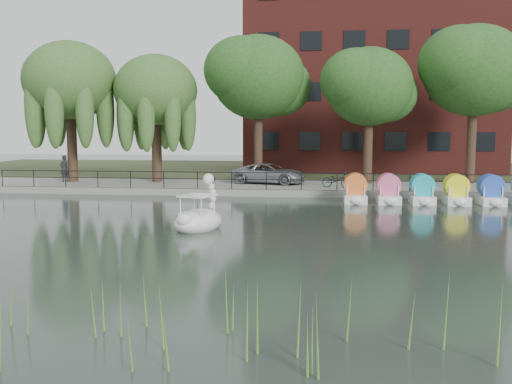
% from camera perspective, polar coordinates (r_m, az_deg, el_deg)
% --- Properties ---
extents(ground_plane, '(120.00, 120.00, 0.00)m').
position_cam_1_polar(ground_plane, '(19.59, -2.83, -5.08)').
color(ground_plane, '#3C4945').
extents(promenade, '(40.00, 6.00, 0.40)m').
position_cam_1_polar(promenade, '(35.27, 1.47, 0.43)').
color(promenade, gray).
rests_on(promenade, ground_plane).
extents(kerb, '(40.00, 0.25, 0.40)m').
position_cam_1_polar(kerb, '(32.35, 0.99, -0.12)').
color(kerb, gray).
rests_on(kerb, ground_plane).
extents(land_strip, '(60.00, 22.00, 0.36)m').
position_cam_1_polar(land_strip, '(49.17, 2.96, 2.13)').
color(land_strip, '#47512D').
rests_on(land_strip, ground_plane).
extents(railing, '(32.00, 0.05, 1.00)m').
position_cam_1_polar(railing, '(32.45, 1.03, 1.58)').
color(railing, black).
rests_on(railing, promenade).
extents(apartment_building, '(20.00, 10.07, 18.00)m').
position_cam_1_polar(apartment_building, '(49.34, 11.37, 12.70)').
color(apartment_building, '#4C1E16').
rests_on(apartment_building, land_strip).
extents(willow_left, '(5.88, 5.88, 9.01)m').
position_cam_1_polar(willow_left, '(39.06, -18.13, 10.51)').
color(willow_left, '#473323').
rests_on(willow_left, promenade).
extents(willow_mid, '(5.32, 5.32, 8.15)m').
position_cam_1_polar(willow_mid, '(37.55, -10.01, 9.95)').
color(willow_mid, '#473323').
rests_on(willow_mid, promenade).
extents(broadleaf_center, '(6.00, 6.00, 9.25)m').
position_cam_1_polar(broadleaf_center, '(37.29, 0.23, 11.32)').
color(broadleaf_center, '#473323').
rests_on(broadleaf_center, promenade).
extents(broadleaf_right, '(5.40, 5.40, 8.32)m').
position_cam_1_polar(broadleaf_right, '(36.61, 11.26, 10.23)').
color(broadleaf_right, '#473323').
rests_on(broadleaf_right, promenade).
extents(broadleaf_far, '(6.30, 6.30, 9.71)m').
position_cam_1_polar(broadleaf_far, '(38.72, 21.00, 11.22)').
color(broadleaf_far, '#473323').
rests_on(broadleaf_far, promenade).
extents(minivan, '(3.60, 5.68, 1.46)m').
position_cam_1_polar(minivan, '(35.74, 1.37, 2.01)').
color(minivan, gray).
rests_on(minivan, promenade).
extents(bicycle, '(1.09, 1.82, 1.00)m').
position_cam_1_polar(bicycle, '(33.63, 8.06, 1.27)').
color(bicycle, gray).
rests_on(bicycle, promenade).
extents(pedestrian, '(0.71, 0.84, 1.98)m').
position_cam_1_polar(pedestrian, '(38.97, -18.64, 2.43)').
color(pedestrian, black).
rests_on(pedestrian, promenade).
extents(swan_boat, '(2.25, 2.84, 2.10)m').
position_cam_1_polar(swan_boat, '(22.23, -5.72, -2.51)').
color(swan_boat, white).
rests_on(swan_boat, ground_plane).
extents(pedal_boat_row, '(11.35, 1.70, 1.40)m').
position_cam_1_polar(pedal_boat_row, '(30.90, 19.38, -0.04)').
color(pedal_boat_row, white).
rests_on(pedal_boat_row, ground_plane).
extents(reed_bank, '(24.00, 2.40, 1.20)m').
position_cam_1_polar(reed_bank, '(10.07, -0.50, -12.84)').
color(reed_bank, '#669938').
rests_on(reed_bank, ground_plane).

